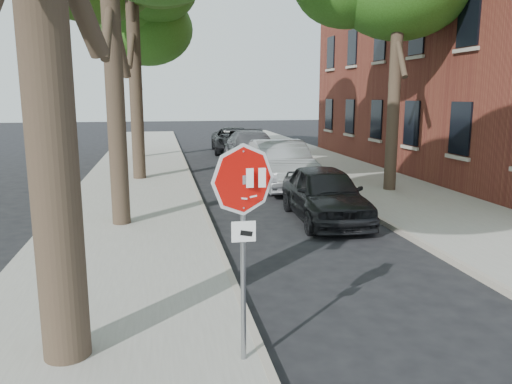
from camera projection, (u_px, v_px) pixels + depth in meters
ground at (299, 362)px, 6.18m from camera, size 120.00×120.00×0.00m
sidewalk_left at (135, 189)px, 17.27m from camera, size 4.00×55.00×0.12m
sidewalk_right at (365, 181)px, 18.85m from camera, size 4.00×55.00×0.12m
curb_left at (194, 187)px, 17.65m from camera, size 0.12×55.00×0.13m
curb_right at (313, 183)px, 18.47m from camera, size 0.12×55.00×0.13m
stop_sign at (243, 212)px, 5.65m from camera, size 0.76×0.34×2.61m
tree_far at (132, 14)px, 24.64m from camera, size 5.29×4.91×9.33m
car_a at (325, 194)px, 13.05m from camera, size 1.88×4.29×1.44m
car_b at (280, 164)px, 17.78m from camera, size 1.76×5.04×1.66m
car_c at (252, 149)px, 23.17m from camera, size 2.40×5.60×1.61m
car_d at (234, 140)px, 28.63m from camera, size 2.67×5.28×1.43m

